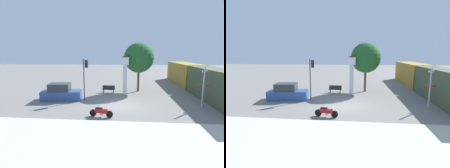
# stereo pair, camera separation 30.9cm
# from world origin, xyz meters

# --- Properties ---
(ground_plane) EXTENTS (120.00, 120.00, 0.00)m
(ground_plane) POSITION_xyz_m (0.00, 0.00, 0.00)
(ground_plane) COLOR slate
(sidewalk_strip) EXTENTS (36.00, 6.00, 0.10)m
(sidewalk_strip) POSITION_xyz_m (0.00, -7.02, 0.05)
(sidewalk_strip) COLOR #BCB7A8
(sidewalk_strip) RESTS_ON ground_plane
(motorcycle) EXTENTS (1.92, 0.49, 0.85)m
(motorcycle) POSITION_xyz_m (-1.30, -3.02, 0.41)
(motorcycle) COLOR black
(motorcycle) RESTS_ON ground_plane
(clock_tower) EXTENTS (1.11, 1.11, 4.74)m
(clock_tower) POSITION_xyz_m (0.45, 5.33, 3.13)
(clock_tower) COLOR white
(clock_tower) RESTS_ON ground_plane
(freight_train) EXTENTS (2.80, 23.13, 3.40)m
(freight_train) POSITION_xyz_m (10.15, 7.94, 1.70)
(freight_train) COLOR #425138
(freight_train) RESTS_ON ground_plane
(traffic_light) EXTENTS (0.50, 0.35, 4.41)m
(traffic_light) POSITION_xyz_m (-3.70, 1.86, 3.02)
(traffic_light) COLOR #47474C
(traffic_light) RESTS_ON ground_plane
(railroad_crossing_signal) EXTENTS (0.90, 0.82, 3.77)m
(railroad_crossing_signal) POSITION_xyz_m (7.80, 0.40, 2.06)
(railroad_crossing_signal) COLOR #B7B7BC
(railroad_crossing_signal) RESTS_ON ground_plane
(street_tree) EXTENTS (3.87, 3.87, 6.37)m
(street_tree) POSITION_xyz_m (2.20, 6.83, 4.42)
(street_tree) COLOR brown
(street_tree) RESTS_ON ground_plane
(bench) EXTENTS (1.60, 0.44, 0.92)m
(bench) POSITION_xyz_m (-1.63, 5.69, 0.49)
(bench) COLOR #2D2D33
(bench) RESTS_ON ground_plane
(parked_car) EXTENTS (4.38, 2.27, 1.80)m
(parked_car) POSITION_xyz_m (-6.40, 1.81, 0.75)
(parked_car) COLOR #2D4C8C
(parked_car) RESTS_ON ground_plane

